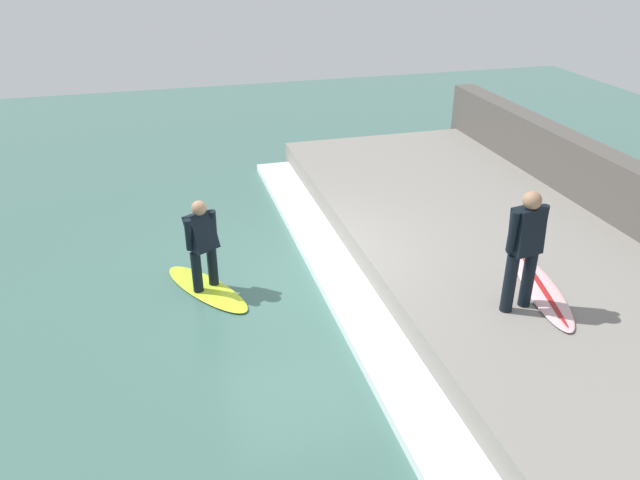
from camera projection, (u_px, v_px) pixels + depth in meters
ground_plane at (297, 282)px, 9.96m from camera, size 28.00×28.00×0.00m
concrete_ledge at (481, 243)px, 10.60m from camera, size 4.40×10.89×0.52m
back_wall at (610, 200)px, 10.95m from camera, size 0.50×11.44×1.55m
wave_foam_crest at (336, 273)px, 10.08m from camera, size 0.74×10.35×0.15m
surfboard_riding at (207, 288)px, 9.72m from camera, size 1.43×1.94×0.06m
surfer_riding at (202, 241)px, 9.34m from camera, size 0.53×0.53×1.45m
surfer_waiting_near at (525, 245)px, 7.93m from camera, size 0.57×0.34×1.67m
surfboard_waiting_near at (543, 291)px, 8.68m from camera, size 0.96×2.08×0.07m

